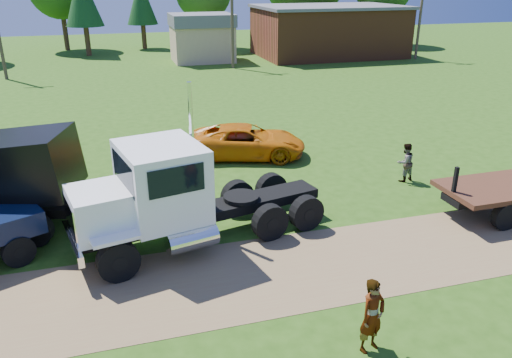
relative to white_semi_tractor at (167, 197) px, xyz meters
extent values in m
plane|color=#254B10|center=(4.09, -2.48, -1.77)|extent=(140.00, 140.00, 0.00)
cube|color=brown|center=(4.09, -2.48, -1.77)|extent=(120.00, 4.20, 0.01)
cube|color=black|center=(1.28, 0.32, -0.87)|extent=(8.49, 2.90, 0.34)
cylinder|color=black|center=(-1.65, -1.58, -1.15)|extent=(1.30, 0.66, 1.24)
cylinder|color=black|center=(-1.65, -1.58, -1.15)|extent=(0.52, 0.50, 0.43)
cylinder|color=black|center=(-2.18, 0.78, -1.15)|extent=(1.30, 0.66, 1.24)
cylinder|color=black|center=(-2.18, 0.78, -1.15)|extent=(0.52, 0.50, 0.43)
cylinder|color=black|center=(3.30, -0.47, -1.15)|extent=(1.30, 0.66, 1.24)
cylinder|color=black|center=(3.30, -0.47, -1.15)|extent=(0.52, 0.50, 0.43)
cylinder|color=black|center=(2.78, 1.89, -1.15)|extent=(1.30, 0.66, 1.24)
cylinder|color=black|center=(2.78, 1.89, -1.15)|extent=(0.52, 0.50, 0.43)
cylinder|color=black|center=(4.74, -0.15, -1.15)|extent=(1.30, 0.66, 1.24)
cylinder|color=black|center=(4.74, -0.15, -1.15)|extent=(0.52, 0.50, 0.43)
cylinder|color=black|center=(4.21, 2.21, -1.15)|extent=(1.30, 0.66, 1.24)
cylinder|color=black|center=(4.21, 2.21, -1.15)|extent=(0.52, 0.50, 0.43)
cube|color=white|center=(-1.86, -0.39, -0.02)|extent=(2.40, 2.32, 1.35)
cube|color=white|center=(-2.85, -0.61, -0.08)|extent=(0.46, 1.67, 1.13)
cube|color=white|center=(-2.91, -0.62, -0.87)|extent=(0.73, 2.57, 0.34)
cube|color=white|center=(-0.10, 0.01, 0.54)|extent=(2.90, 3.16, 2.37)
cube|color=black|center=(-1.23, -0.25, 1.05)|extent=(0.55, 2.21, 0.96)
cube|color=black|center=(0.20, -1.32, 1.05)|extent=(1.66, 0.41, 0.85)
cube|color=black|center=(-0.40, 1.34, 1.05)|extent=(1.66, 0.41, 0.85)
cube|color=white|center=(-1.65, -1.58, -0.42)|extent=(1.43, 0.79, 0.11)
cube|color=white|center=(-2.18, 0.78, -0.42)|extent=(1.43, 0.79, 0.11)
cylinder|color=white|center=(0.57, -1.17, -0.98)|extent=(1.69, 1.01, 0.68)
cylinder|color=white|center=(1.03, 0.90, 0.82)|extent=(0.19, 0.19, 5.19)
cylinder|color=black|center=(2.60, 0.61, -0.61)|extent=(1.48, 1.48, 0.14)
cylinder|color=black|center=(-4.88, 3.73, -1.20)|extent=(1.19, 0.67, 1.14)
cylinder|color=black|center=(-4.88, 3.73, -1.20)|extent=(0.49, 0.48, 0.40)
cylinder|color=black|center=(-4.20, 1.26, -1.20)|extent=(1.19, 0.67, 1.14)
cylinder|color=black|center=(-4.20, 1.26, -1.20)|extent=(0.49, 0.48, 0.40)
cylinder|color=black|center=(-3.59, 3.35, -1.20)|extent=(1.19, 0.67, 1.14)
cylinder|color=black|center=(-3.59, 3.35, -1.20)|extent=(0.49, 0.48, 0.40)
cube|color=black|center=(-4.98, 2.63, 0.55)|extent=(5.05, 3.65, 2.51)
cylinder|color=black|center=(-4.56, 0.09, -1.28)|extent=(1.02, 0.69, 0.98)
cylinder|color=black|center=(-4.56, 0.09, -1.28)|extent=(0.45, 0.44, 0.34)
cylinder|color=black|center=(-5.35, 1.79, -1.28)|extent=(1.02, 0.69, 0.98)
cylinder|color=black|center=(-5.35, 1.79, -1.28)|extent=(0.45, 0.44, 0.34)
imported|color=#CC6809|center=(4.73, 7.74, -0.98)|extent=(6.19, 4.19, 1.58)
cylinder|color=black|center=(11.39, -2.10, -1.26)|extent=(1.03, 0.32, 1.02)
cylinder|color=black|center=(11.38, 0.05, -1.26)|extent=(1.03, 0.32, 1.02)
cube|color=black|center=(9.95, -1.04, -0.19)|extent=(0.12, 0.12, 1.02)
imported|color=#999999|center=(3.95, -6.25, -0.82)|extent=(0.80, 0.65, 1.90)
imported|color=#999999|center=(10.43, 2.82, -0.92)|extent=(0.93, 0.79, 1.70)
cube|color=brown|center=(22.09, 37.52, 0.73)|extent=(15.00, 10.00, 5.00)
cube|color=#5D5D63|center=(22.09, 37.52, 3.38)|extent=(15.40, 10.40, 0.30)
cube|color=tan|center=(8.09, 37.52, 0.03)|extent=(6.00, 5.00, 3.60)
cube|color=#5D5D63|center=(8.09, 37.52, 2.33)|extent=(6.20, 5.40, 1.20)
cylinder|color=#4A3A2A|center=(10.09, 32.52, 2.73)|extent=(0.28, 0.28, 9.00)
cylinder|color=#4A3A2A|center=(30.09, 32.52, 2.73)|extent=(0.28, 0.28, 9.00)
cylinder|color=#3A2417|center=(-5.91, 50.28, 0.12)|extent=(0.56, 0.56, 3.79)
cylinder|color=#3A2417|center=(3.06, 48.97, -0.33)|extent=(0.56, 0.56, 2.88)
cone|color=#0F3510|center=(3.06, 48.97, 3.74)|extent=(3.62, 3.62, 5.35)
cylinder|color=#3A2417|center=(10.18, 47.14, -0.02)|extent=(0.56, 0.56, 3.51)
cylinder|color=#3A2417|center=(21.93, 47.88, 0.09)|extent=(0.56, 0.56, 3.73)
cylinder|color=#3A2417|center=(32.26, 44.34, 0.07)|extent=(0.56, 0.56, 3.69)
cylinder|color=#3A2417|center=(-3.35, 44.86, -0.18)|extent=(0.56, 0.56, 3.19)
cylinder|color=#3A2417|center=(25.12, 48.95, 0.11)|extent=(0.56, 0.56, 3.76)
camera|label=1|loc=(-1.29, -14.62, 6.50)|focal=35.00mm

